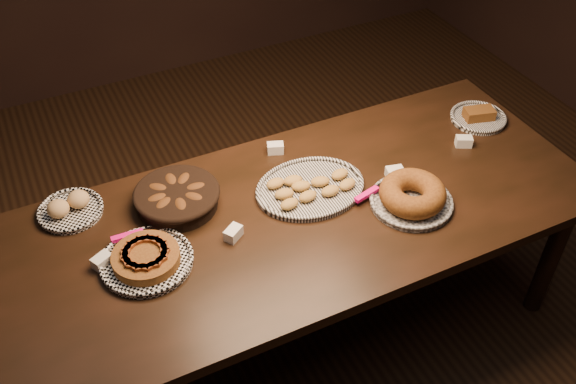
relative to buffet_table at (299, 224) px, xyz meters
name	(u,v)px	position (x,y,z in m)	size (l,w,h in m)	color
ground	(298,327)	(0.00, 0.00, -0.68)	(5.00, 5.00, 0.00)	black
buffet_table	(299,224)	(0.00, 0.00, 0.00)	(2.40, 1.00, 0.75)	black
apple_tart_plate	(146,259)	(-0.62, 0.00, 0.10)	(0.34, 0.34, 0.06)	white
madeleine_platter	(310,188)	(0.09, 0.09, 0.09)	(0.45, 0.37, 0.05)	black
bundt_cake_plate	(412,196)	(0.41, -0.16, 0.12)	(0.37, 0.33, 0.10)	black
croissant_basket	(177,196)	(-0.42, 0.24, 0.12)	(0.38, 0.38, 0.09)	black
bread_roll_plate	(70,208)	(-0.81, 0.38, 0.10)	(0.25, 0.25, 0.08)	white
loaf_plate	(478,117)	(1.02, 0.19, 0.09)	(0.26, 0.26, 0.06)	black
tent_cards	(302,187)	(0.06, 0.10, 0.10)	(1.68, 0.47, 0.04)	white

